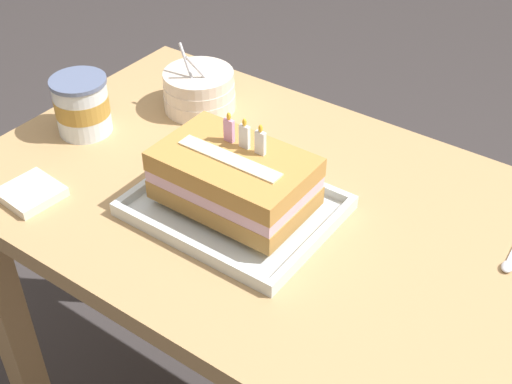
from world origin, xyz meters
TOP-DOWN VIEW (x-y plane):
  - dining_table at (0.00, 0.00)m, footprint 1.07×0.65m
  - foil_tray at (-0.04, -0.06)m, footprint 0.32×0.25m
  - birthday_cake at (-0.04, -0.06)m, footprint 0.24×0.15m
  - bowl_stack at (-0.29, 0.16)m, footprint 0.14×0.14m
  - ice_cream_tub at (-0.42, -0.03)m, footprint 0.10×0.10m
  - napkin_pile at (-0.34, -0.23)m, footprint 0.10×0.10m

SIDE VIEW (x-z plane):
  - dining_table at x=0.00m, z-range 0.25..1.01m
  - foil_tray at x=-0.04m, z-range 0.76..0.78m
  - napkin_pile at x=-0.34m, z-range 0.76..0.78m
  - bowl_stack at x=-0.29m, z-range 0.73..0.87m
  - ice_cream_tub at x=-0.42m, z-range 0.76..0.87m
  - birthday_cake at x=-0.04m, z-range 0.76..0.90m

